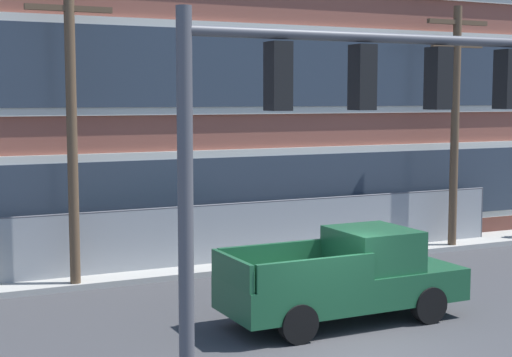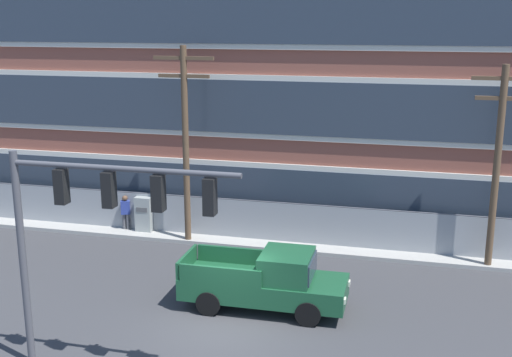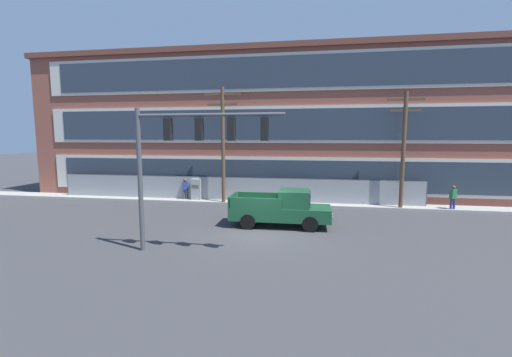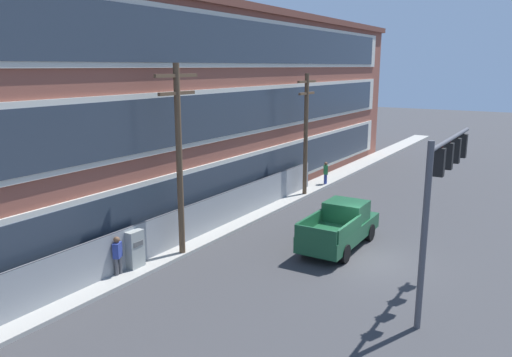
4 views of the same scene
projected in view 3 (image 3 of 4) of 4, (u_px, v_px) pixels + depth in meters
ground_plane at (259, 233)px, 17.06m from camera, size 160.00×160.00×0.00m
sidewalk_building_side at (276, 203)px, 24.39m from camera, size 80.00×1.64×0.16m
brick_mill_building at (319, 126)px, 28.67m from camera, size 46.23×10.14×11.32m
chain_link_fence at (231, 190)px, 24.96m from camera, size 26.77×0.06×1.84m
traffic_signal_mast at (187, 145)px, 13.65m from camera, size 6.10×0.43×5.94m
pickup_truck_dark_green at (282, 209)px, 18.29m from camera, size 5.40×2.08×1.98m
utility_pole_near_corner at (223, 140)px, 23.87m from camera, size 2.49×0.26×8.17m
utility_pole_midblock at (404, 145)px, 21.99m from camera, size 2.25×0.26×7.63m
electrical_cabinet at (196, 190)px, 25.25m from camera, size 0.72×0.46×1.68m
pedestrian_near_cabinet at (453, 197)px, 21.84m from camera, size 0.47×0.42×1.69m
pedestrian_by_fence at (185, 188)px, 25.39m from camera, size 0.46×0.39×1.69m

